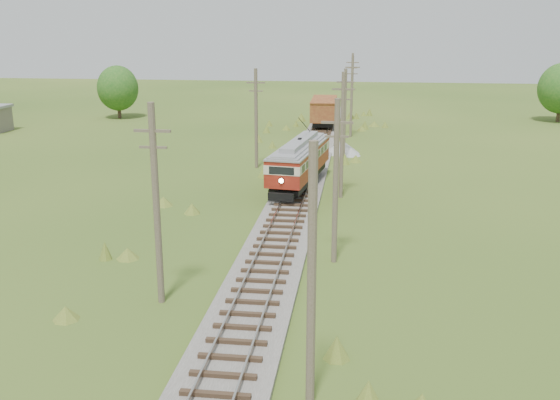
# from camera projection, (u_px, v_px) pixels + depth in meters

# --- Properties ---
(railbed_main) EXTENTS (3.60, 96.00, 0.57)m
(railbed_main) POSITION_uv_depth(u_px,v_px,m) (301.00, 183.00, 48.64)
(railbed_main) COLOR #605B54
(railbed_main) RESTS_ON ground
(streetcar) EXTENTS (3.94, 11.11, 5.03)m
(streetcar) POSITION_uv_depth(u_px,v_px,m) (300.00, 159.00, 46.92)
(streetcar) COLOR black
(streetcar) RESTS_ON ground
(gondola) EXTENTS (3.15, 9.15, 3.02)m
(gondola) POSITION_uv_depth(u_px,v_px,m) (324.00, 110.00, 75.74)
(gondola) COLOR black
(gondola) RESTS_ON ground
(gravel_pile) EXTENTS (3.59, 3.81, 1.30)m
(gravel_pile) POSITION_uv_depth(u_px,v_px,m) (343.00, 147.00, 60.87)
(gravel_pile) COLOR gray
(gravel_pile) RESTS_ON ground
(utility_pole_r_1) EXTENTS (0.30, 0.30, 8.80)m
(utility_pole_r_1) POSITION_uv_depth(u_px,v_px,m) (312.00, 280.00, 19.43)
(utility_pole_r_1) COLOR brown
(utility_pole_r_1) RESTS_ON ground
(utility_pole_r_2) EXTENTS (1.60, 0.30, 8.60)m
(utility_pole_r_2) POSITION_uv_depth(u_px,v_px,m) (336.00, 181.00, 31.81)
(utility_pole_r_2) COLOR brown
(utility_pole_r_2) RESTS_ON ground
(utility_pole_r_3) EXTENTS (1.60, 0.30, 9.00)m
(utility_pole_r_3) POSITION_uv_depth(u_px,v_px,m) (342.00, 134.00, 44.19)
(utility_pole_r_3) COLOR brown
(utility_pole_r_3) RESTS_ON ground
(utility_pole_r_4) EXTENTS (1.60, 0.30, 8.40)m
(utility_pole_r_4) POSITION_uv_depth(u_px,v_px,m) (345.00, 114.00, 56.71)
(utility_pole_r_4) COLOR brown
(utility_pole_r_4) RESTS_ON ground
(utility_pole_r_5) EXTENTS (1.60, 0.30, 8.90)m
(utility_pole_r_5) POSITION_uv_depth(u_px,v_px,m) (352.00, 96.00, 69.01)
(utility_pole_r_5) COLOR brown
(utility_pole_r_5) RESTS_ON ground
(utility_pole_r_6) EXTENTS (1.60, 0.30, 8.70)m
(utility_pole_r_6) POSITION_uv_depth(u_px,v_px,m) (352.00, 86.00, 81.48)
(utility_pole_r_6) COLOR brown
(utility_pole_r_6) RESTS_ON ground
(utility_pole_l_a) EXTENTS (1.60, 0.30, 9.00)m
(utility_pole_l_a) POSITION_uv_depth(u_px,v_px,m) (156.00, 204.00, 26.95)
(utility_pole_l_a) COLOR brown
(utility_pole_l_a) RESTS_ON ground
(utility_pole_l_b) EXTENTS (1.60, 0.30, 8.60)m
(utility_pole_l_b) POSITION_uv_depth(u_px,v_px,m) (256.00, 118.00, 53.79)
(utility_pole_l_b) COLOR brown
(utility_pole_l_b) RESTS_ON ground
(tree_mid_a) EXTENTS (5.46, 5.46, 7.03)m
(tree_mid_a) POSITION_uv_depth(u_px,v_px,m) (118.00, 88.00, 83.55)
(tree_mid_a) COLOR #38281C
(tree_mid_a) RESTS_ON ground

